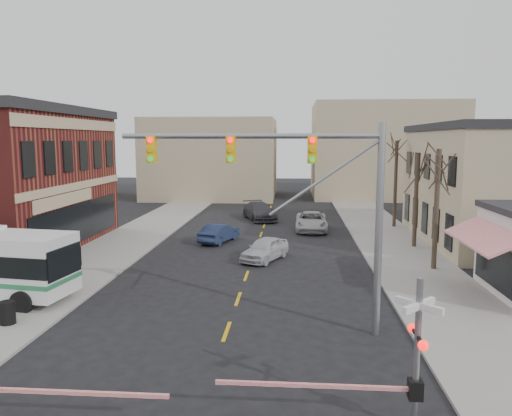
% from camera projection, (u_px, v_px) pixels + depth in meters
% --- Properties ---
extents(ground, '(160.00, 160.00, 0.00)m').
position_uv_depth(ground, '(219.00, 354.00, 17.29)').
color(ground, black).
rests_on(ground, ground).
extents(sidewalk_west, '(5.00, 60.00, 0.12)m').
position_uv_depth(sidewalk_west, '(134.00, 237.00, 37.76)').
color(sidewalk_west, gray).
rests_on(sidewalk_west, ground).
extents(sidewalk_east, '(5.00, 60.00, 0.12)m').
position_uv_depth(sidewalk_east, '(389.00, 241.00, 36.32)').
color(sidewalk_east, gray).
rests_on(sidewalk_east, ground).
extents(tree_east_a, '(0.28, 0.28, 6.75)m').
position_uv_depth(tree_east_a, '(436.00, 210.00, 27.87)').
color(tree_east_a, '#382B21').
rests_on(tree_east_a, sidewalk_east).
extents(tree_east_b, '(0.28, 0.28, 6.30)m').
position_uv_depth(tree_east_b, '(416.00, 201.00, 33.81)').
color(tree_east_b, '#382B21').
rests_on(tree_east_b, sidewalk_east).
extents(tree_east_c, '(0.28, 0.28, 7.20)m').
position_uv_depth(tree_east_c, '(395.00, 184.00, 41.63)').
color(tree_east_c, '#382B21').
rests_on(tree_east_c, sidewalk_east).
extents(traffic_signal_mast, '(9.73, 0.30, 8.00)m').
position_uv_depth(traffic_signal_mast, '(306.00, 184.00, 18.43)').
color(traffic_signal_mast, gray).
rests_on(traffic_signal_mast, ground).
extents(rr_crossing_east, '(5.60, 1.36, 4.00)m').
position_uv_depth(rr_crossing_east, '(399.00, 356.00, 12.52)').
color(rr_crossing_east, gray).
rests_on(rr_crossing_east, ground).
extents(trash_bin, '(0.60, 0.60, 0.91)m').
position_uv_depth(trash_bin, '(7.00, 313.00, 19.72)').
color(trash_bin, black).
rests_on(trash_bin, sidewalk_west).
extents(car_a, '(3.18, 4.44, 1.40)m').
position_uv_depth(car_a, '(265.00, 249.00, 30.69)').
color(car_a, '#BBBCC1').
rests_on(car_a, ground).
extents(car_b, '(2.63, 4.32, 1.35)m').
position_uv_depth(car_b, '(219.00, 233.00, 36.10)').
color(car_b, '#1B2544').
rests_on(car_b, ground).
extents(car_c, '(2.62, 5.50, 1.52)m').
position_uv_depth(car_c, '(311.00, 221.00, 40.71)').
color(car_c, '#B3B3B3').
rests_on(car_c, ground).
extents(car_d, '(3.94, 5.92, 1.59)m').
position_uv_depth(car_d, '(260.00, 211.00, 46.19)').
color(car_d, '#36363A').
rests_on(car_d, ground).
extents(pedestrian_near, '(0.55, 0.75, 1.89)m').
position_uv_depth(pedestrian_near, '(9.00, 284.00, 21.88)').
color(pedestrian_near, '#63544F').
rests_on(pedestrian_near, sidewalk_west).
extents(pedestrian_far, '(0.97, 1.08, 1.84)m').
position_uv_depth(pedestrian_far, '(38.00, 267.00, 25.03)').
color(pedestrian_far, '#383A63').
rests_on(pedestrian_far, sidewalk_west).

